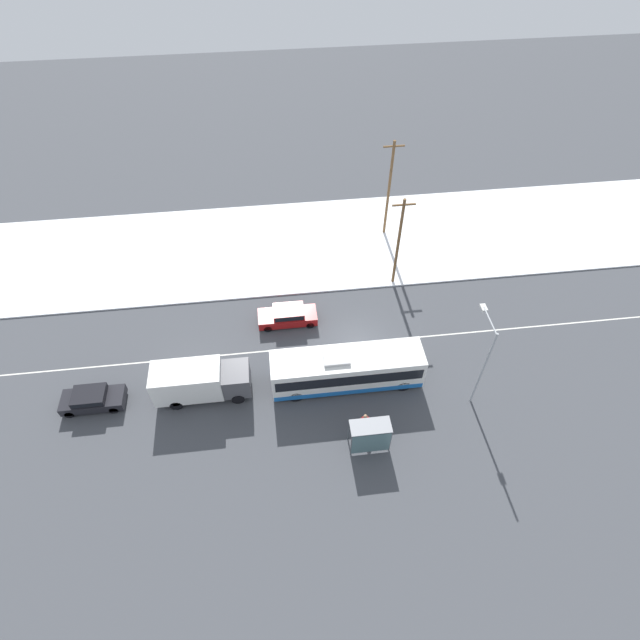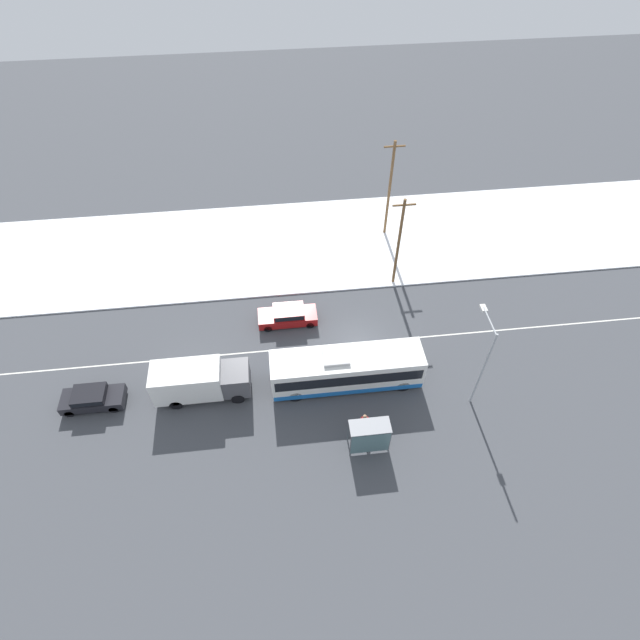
# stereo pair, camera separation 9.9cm
# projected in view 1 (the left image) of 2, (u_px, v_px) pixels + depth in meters

# --- Properties ---
(ground_plane) EXTENTS (120.00, 120.00, 0.00)m
(ground_plane) POSITION_uv_depth(u_px,v_px,m) (357.00, 343.00, 38.65)
(ground_plane) COLOR #424449
(snow_lot) EXTENTS (80.00, 12.94, 0.12)m
(snow_lot) POSITION_uv_depth(u_px,v_px,m) (335.00, 242.00, 46.73)
(snow_lot) COLOR white
(snow_lot) RESTS_ON ground_plane
(lane_marking_center) EXTENTS (60.00, 0.12, 0.00)m
(lane_marking_center) POSITION_uv_depth(u_px,v_px,m) (357.00, 343.00, 38.65)
(lane_marking_center) COLOR silver
(lane_marking_center) RESTS_ON ground_plane
(city_bus) EXTENTS (10.65, 2.57, 3.13)m
(city_bus) POSITION_uv_depth(u_px,v_px,m) (347.00, 369.00, 35.09)
(city_bus) COLOR white
(city_bus) RESTS_ON ground_plane
(box_truck) EXTENTS (6.62, 2.30, 2.88)m
(box_truck) POSITION_uv_depth(u_px,v_px,m) (199.00, 381.00, 34.35)
(box_truck) COLOR silver
(box_truck) RESTS_ON ground_plane
(sedan_car) EXTENTS (4.64, 1.80, 1.47)m
(sedan_car) POSITION_uv_depth(u_px,v_px,m) (288.00, 315.00, 39.50)
(sedan_car) COLOR maroon
(sedan_car) RESTS_ON ground_plane
(parked_car_near_truck) EXTENTS (4.25, 1.80, 1.40)m
(parked_car_near_truck) POSITION_uv_depth(u_px,v_px,m) (92.00, 399.00, 34.36)
(parked_car_near_truck) COLOR black
(parked_car_near_truck) RESTS_ON ground_plane
(pedestrian_at_stop) EXTENTS (0.59, 0.26, 1.65)m
(pedestrian_at_stop) POSITION_uv_depth(u_px,v_px,m) (365.00, 420.00, 32.94)
(pedestrian_at_stop) COLOR #23232D
(pedestrian_at_stop) RESTS_ON ground_plane
(bus_shelter) EXTENTS (2.61, 1.20, 2.40)m
(bus_shelter) POSITION_uv_depth(u_px,v_px,m) (371.00, 436.00, 31.47)
(bus_shelter) COLOR gray
(bus_shelter) RESTS_ON ground_plane
(streetlamp) EXTENTS (0.36, 2.72, 7.29)m
(streetlamp) POSITION_uv_depth(u_px,v_px,m) (484.00, 354.00, 32.07)
(streetlamp) COLOR #9EA3A8
(streetlamp) RESTS_ON ground_plane
(utility_pole_roadside) EXTENTS (1.80, 0.24, 8.47)m
(utility_pole_roadside) POSITION_uv_depth(u_px,v_px,m) (398.00, 242.00, 39.89)
(utility_pole_roadside) COLOR brown
(utility_pole_roadside) RESTS_ON ground_plane
(utility_pole_snowlot) EXTENTS (1.80, 0.24, 9.45)m
(utility_pole_snowlot) POSITION_uv_depth(u_px,v_px,m) (389.00, 188.00, 44.03)
(utility_pole_snowlot) COLOR brown
(utility_pole_snowlot) RESTS_ON ground_plane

